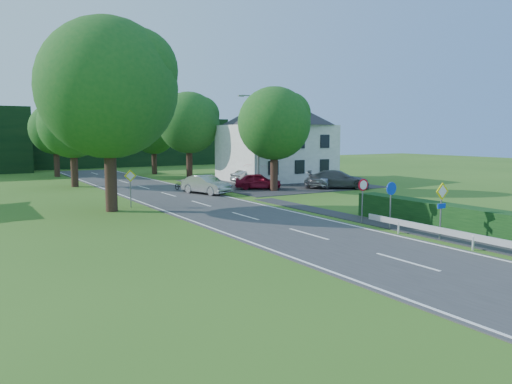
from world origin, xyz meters
TOP-DOWN VIEW (x-y plane):
  - road at (0.00, 20.00)m, footprint 7.00×80.00m
  - parking_pad at (12.00, 33.00)m, footprint 14.00×16.00m
  - line_edge_left at (-3.25, 20.00)m, footprint 0.12×80.00m
  - line_edge_right at (3.25, 20.00)m, footprint 0.12×80.00m
  - line_centre at (0.00, 20.00)m, footprint 0.12×80.00m
  - tree_main at (-6.00, 24.00)m, footprint 9.40×9.40m
  - tree_left_far at (-5.00, 40.00)m, footprint 7.00×7.00m
  - tree_right_far at (7.00, 42.00)m, footprint 7.40×7.40m
  - tree_left_back at (-4.50, 52.00)m, footprint 6.60×6.60m
  - tree_right_back at (6.00, 50.00)m, footprint 6.20×6.20m
  - tree_right_mid at (8.50, 28.00)m, footprint 7.00×7.00m
  - treeline_right at (8.00, 66.00)m, footprint 30.00×5.00m
  - house_white at (14.00, 36.00)m, footprint 10.60×8.40m
  - streetlight at (8.06, 30.00)m, footprint 2.03×0.18m
  - sign_priority_right at (4.30, 7.98)m, footprint 0.78×0.09m
  - sign_roundabout at (4.30, 10.98)m, footprint 0.64×0.08m
  - sign_speed_limit at (4.30, 12.97)m, footprint 0.64×0.11m
  - sign_priority_left at (-4.50, 24.98)m, footprint 0.78×0.09m
  - moving_car at (2.70, 28.86)m, footprint 2.80×4.66m
  - motorcycle at (1.80, 31.90)m, footprint 0.85×1.73m
  - parked_car_red at (7.96, 29.68)m, footprint 4.23×3.33m
  - parked_car_silver_a at (10.10, 34.26)m, footprint 4.24×1.82m
  - parked_car_grey at (14.24, 26.65)m, footprint 5.53×4.96m
  - parked_car_silver_b at (13.72, 28.00)m, footprint 4.97×4.18m
  - parasol at (9.50, 32.67)m, footprint 2.59×2.63m

SIDE VIEW (x-z plane):
  - road at x=0.00m, z-range 0.00..0.04m
  - parking_pad at x=12.00m, z-range 0.00..0.04m
  - line_edge_left at x=-3.25m, z-range 0.04..0.05m
  - line_edge_right at x=3.25m, z-range 0.04..0.05m
  - line_centre at x=0.00m, z-range 0.04..0.05m
  - motorcycle at x=1.80m, z-range 0.04..0.91m
  - parked_car_silver_b at x=13.72m, z-range 0.04..1.30m
  - parked_car_red at x=7.96m, z-range 0.04..1.39m
  - parked_car_silver_a at x=10.10m, z-range 0.04..1.40m
  - moving_car at x=2.70m, z-range 0.04..1.49m
  - parked_car_grey at x=14.24m, z-range 0.04..1.58m
  - parasol at x=9.50m, z-range 0.04..2.17m
  - sign_roundabout at x=4.30m, z-range 0.49..2.86m
  - sign_priority_left at x=-4.50m, z-range 0.50..2.94m
  - sign_speed_limit at x=4.30m, z-range 0.58..2.95m
  - sign_priority_right at x=4.30m, z-range 0.50..3.09m
  - treeline_right at x=8.00m, z-range 0.00..7.00m
  - tree_right_back at x=6.00m, z-range 0.00..7.56m
  - tree_left_back at x=-4.50m, z-range 0.00..8.07m
  - tree_left_far at x=-5.00m, z-range 0.00..8.58m
  - tree_right_mid at x=8.50m, z-range 0.00..8.58m
  - house_white at x=14.00m, z-range 0.11..8.71m
  - streetlight at x=8.06m, z-range 0.46..8.46m
  - tree_right_far at x=7.00m, z-range 0.00..9.09m
  - tree_main at x=-6.00m, z-range 0.00..11.64m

